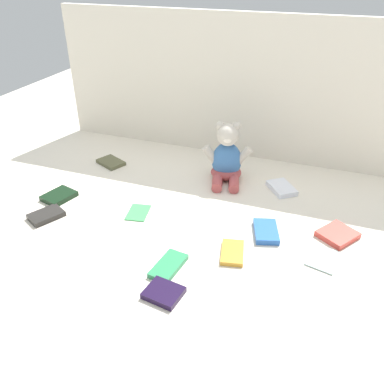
% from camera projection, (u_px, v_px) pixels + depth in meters
% --- Properties ---
extents(ground_plane, '(3.20, 3.20, 0.00)m').
position_uv_depth(ground_plane, '(198.00, 201.00, 1.47)').
color(ground_plane, silver).
extents(backdrop_drape, '(1.59, 0.03, 0.60)m').
position_uv_depth(backdrop_drape, '(233.00, 88.00, 1.68)').
color(backdrop_drape, silver).
rests_on(backdrop_drape, ground_plane).
extents(teddy_bear, '(0.20, 0.19, 0.24)m').
position_uv_depth(teddy_bear, '(227.00, 159.00, 1.57)').
color(teddy_bear, '#3F72B2').
rests_on(teddy_bear, ground_plane).
extents(book_case_0, '(0.11, 0.13, 0.01)m').
position_uv_depth(book_case_0, '(324.00, 258.00, 1.19)').
color(book_case_0, '#8AA09B').
rests_on(book_case_0, ground_plane).
extents(book_case_1, '(0.14, 0.12, 0.02)m').
position_uv_depth(book_case_1, '(111.00, 162.00, 1.73)').
color(book_case_1, brown).
rests_on(book_case_1, ground_plane).
extents(book_case_2, '(0.11, 0.09, 0.02)m').
position_uv_depth(book_case_2, '(164.00, 293.00, 1.07)').
color(book_case_2, '#1E1131').
rests_on(book_case_2, ground_plane).
extents(book_case_3, '(0.08, 0.14, 0.02)m').
position_uv_depth(book_case_3, '(168.00, 266.00, 1.16)').
color(book_case_3, '#2E8B55').
rests_on(book_case_3, ground_plane).
extents(book_case_4, '(0.12, 0.13, 0.02)m').
position_uv_depth(book_case_4, '(59.00, 196.00, 1.49)').
color(book_case_4, black).
rests_on(book_case_4, ground_plane).
extents(book_case_5, '(0.11, 0.14, 0.02)m').
position_uv_depth(book_case_5, '(266.00, 231.00, 1.30)').
color(book_case_5, blue).
rests_on(book_case_5, ground_plane).
extents(book_case_6, '(0.13, 0.14, 0.02)m').
position_uv_depth(book_case_6, '(281.00, 188.00, 1.54)').
color(book_case_6, white).
rests_on(book_case_6, ground_plane).
extents(book_case_7, '(0.14, 0.15, 0.02)m').
position_uv_depth(book_case_7, '(338.00, 235.00, 1.28)').
color(book_case_7, '#CF4036').
rests_on(book_case_7, ground_plane).
extents(book_case_8, '(0.09, 0.12, 0.01)m').
position_uv_depth(book_case_8, '(232.00, 253.00, 1.21)').
color(book_case_8, gold).
rests_on(book_case_8, ground_plane).
extents(book_case_9, '(0.09, 0.11, 0.01)m').
position_uv_depth(book_case_9, '(138.00, 212.00, 1.41)').
color(book_case_9, '#42A159').
rests_on(book_case_9, ground_plane).
extents(book_case_10, '(0.12, 0.13, 0.02)m').
position_uv_depth(book_case_10, '(46.00, 215.00, 1.38)').
color(book_case_10, '#292725').
rests_on(book_case_10, ground_plane).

